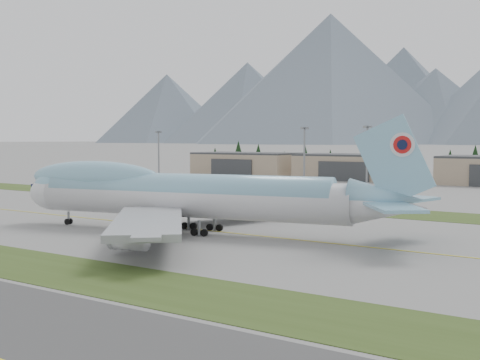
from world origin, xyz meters
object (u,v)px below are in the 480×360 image
Objects in this scene: service_vehicle_a at (321,184)px; service_vehicle_b at (411,185)px; hangar_center at (356,167)px; boeing_747_freighter at (184,194)px; hangar_left at (247,164)px.

service_vehicle_b is (31.09, 12.43, 0.00)m from service_vehicle_a.
hangar_center is at bearing 59.09° from service_vehicle_a.
service_vehicle_a is at bearing -93.18° from hangar_center.
boeing_747_freighter is 156.39m from hangar_center.
service_vehicle_a is 1.13× the size of service_vehicle_b.
hangar_center is 34.92m from service_vehicle_b.
boeing_747_freighter reaches higher than hangar_left.
hangar_center reaches higher than service_vehicle_b.
hangar_left is (-84.85, 153.50, -1.55)m from boeing_747_freighter.
hangar_left is at bearing 122.51° from service_vehicle_a.
service_vehicle_b is (29.40, -18.05, -5.39)m from hangar_center.
boeing_747_freighter reaches higher than hangar_center.
boeing_747_freighter reaches higher than service_vehicle_a.
service_vehicle_b is (-0.44, 135.46, -6.94)m from boeing_747_freighter.
boeing_747_freighter is 1.67× the size of hangar_left.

